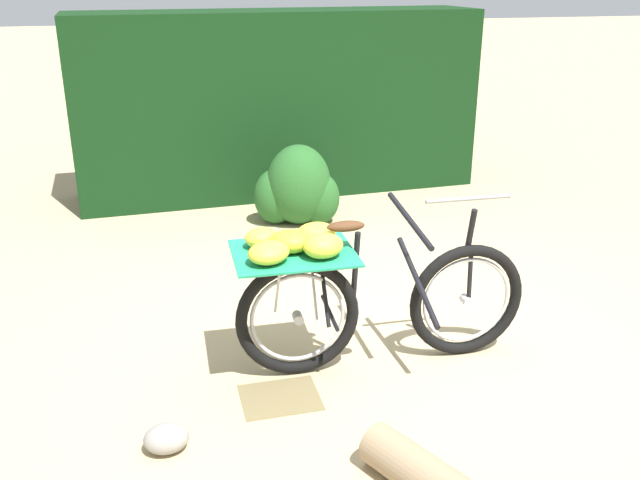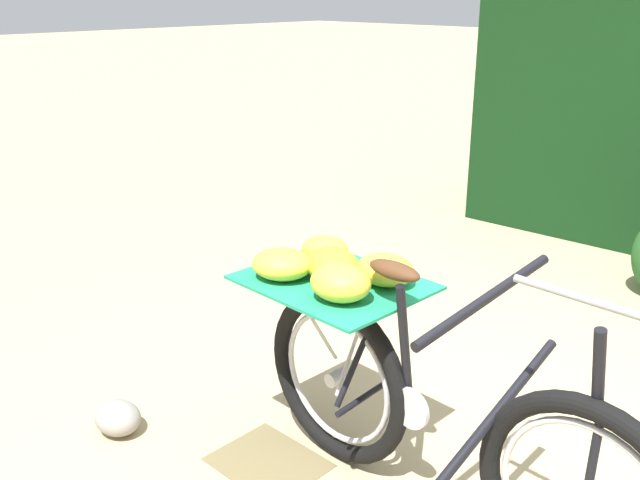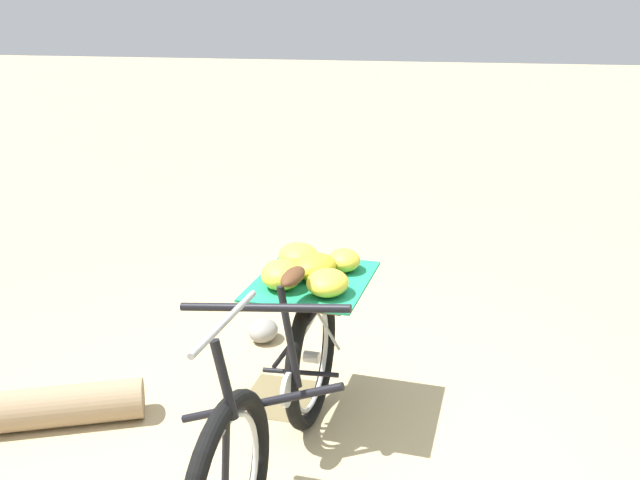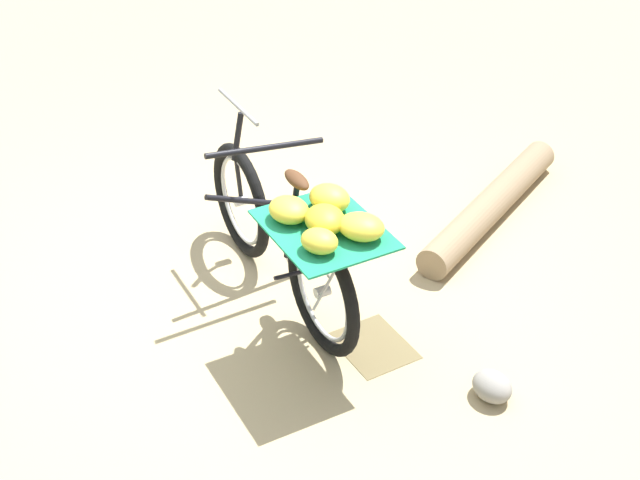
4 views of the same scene
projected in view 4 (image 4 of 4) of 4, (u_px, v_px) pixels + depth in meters
The scene contains 5 objects.
ground_plane at pixel (227, 296), 5.42m from camera, with size 60.00×60.00×0.00m, color tan.
bicycle at pixel (290, 235), 5.05m from camera, with size 1.78×0.71×1.03m.
fallen_log at pixel (491, 205), 6.07m from camera, with size 0.21×0.21×1.68m, color #937A5B.
path_stone at pixel (492, 386), 4.68m from camera, with size 0.23×0.19×0.14m, color gray.
leaf_litter_patch at pixel (373, 346), 5.04m from camera, with size 0.44×0.36×0.01m, color olive.
Camera 4 is at (-4.00, 1.69, 3.31)m, focal length 51.24 mm.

